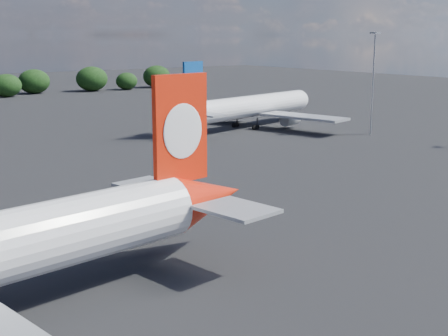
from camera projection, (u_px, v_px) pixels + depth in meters
china_southern_airliner at (248, 107)px, 138.03m from camera, size 46.26×44.26×15.21m
floodlight_mast_near at (374, 68)px, 127.23m from camera, size 1.60×1.60×20.91m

